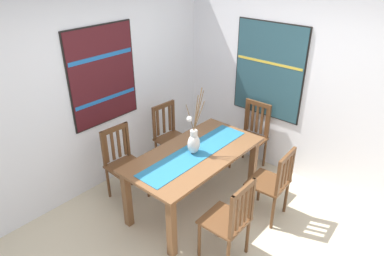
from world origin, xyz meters
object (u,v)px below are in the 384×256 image
Objects in this scene: chair_4 at (171,136)px; chair_2 at (251,135)px; chair_0 at (272,182)px; chair_3 at (230,220)px; painting_on_side_wall at (269,71)px; centerpiece_vase at (194,141)px; painting_on_back_wall at (103,76)px; chair_1 at (123,163)px; dining_table at (195,161)px.

chair_2 is at bearing -48.29° from chair_4.
chair_0 is 0.95× the size of chair_3.
painting_on_side_wall is (0.23, -0.04, 0.91)m from chair_2.
painting_on_side_wall reaches higher than centerpiece_vase.
painting_on_back_wall reaches higher than chair_3.
chair_3 is at bearing -88.99° from chair_1.
chair_1 is 0.97× the size of chair_2.
painting_on_side_wall is at bearing -2.81° from dining_table.
painting_on_back_wall is (-0.72, 0.43, 1.00)m from chair_4.
chair_4 is (0.86, 1.65, -0.01)m from chair_3.
painting_on_back_wall reaches higher than chair_1.
chair_2 is 2.21m from painting_on_back_wall.
dining_table is 1.55m from painting_on_back_wall.
centerpiece_vase is 0.81× the size of chair_4.
chair_3 is 1.01× the size of chair_4.
chair_2 is at bearing 45.08° from chair_0.
painting_on_back_wall is at bearing 70.26° from chair_1.
centerpiece_vase is at bearing -78.36° from painting_on_back_wall.
centerpiece_vase is 1.03m from chair_0.
chair_3 is at bearing -93.72° from painting_on_back_wall.
chair_4 reaches higher than chair_0.
painting_on_back_wall reaches higher than centerpiece_vase.
chair_0 is 0.97× the size of chair_1.
centerpiece_vase reaches higher than chair_3.
dining_table is 1.38× the size of painting_on_back_wall.
chair_3 is at bearing -116.62° from dining_table.
chair_4 is 0.78× the size of painting_on_back_wall.
dining_table is at bearing 118.50° from chair_0.
painting_on_side_wall is (1.45, -0.07, 0.77)m from dining_table.
chair_0 is at bearing -71.07° from painting_on_back_wall.
chair_0 is 1.11m from chair_2.
chair_1 is (-0.42, 0.80, -0.43)m from centerpiece_vase.
chair_4 is at bearing 62.64° from chair_3.
dining_table is at bearing -118.07° from chair_4.
chair_1 is (-0.88, 1.62, 0.01)m from chair_0.
dining_table is 1.84× the size of chair_0.
painting_on_back_wall is (-0.27, 1.27, 0.85)m from dining_table.
painting_on_side_wall is at bearing -42.35° from chair_4.
painting_on_side_wall is (1.72, -1.34, -0.08)m from painting_on_back_wall.
painting_on_side_wall is (1.89, -0.88, 0.92)m from chair_1.
painting_on_back_wall is at bearing 149.42° from chair_4.
painting_on_side_wall is at bearing -37.86° from painting_on_back_wall.
chair_0 is 1.56m from painting_on_side_wall.
chair_1 is 1.86m from chair_2.
chair_0 is at bearing -143.77° from painting_on_side_wall.
painting_on_back_wall is (-1.49, 1.29, 0.98)m from chair_2.
chair_2 is 0.94m from painting_on_side_wall.
painting_on_back_wall is at bearing 108.93° from chair_0.
chair_3 is at bearing -158.23° from painting_on_side_wall.
dining_table is at bearing 63.38° from chair_3.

